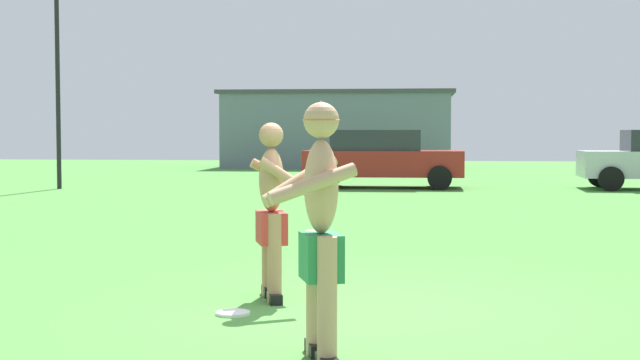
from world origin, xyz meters
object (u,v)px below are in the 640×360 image
Objects in this scene: player_with_cap at (320,219)px; car_red_mid_lot at (382,158)px; frisbee at (233,313)px; lamp_post at (57,59)px; player_in_red at (272,207)px.

player_with_cap reaches higher than car_red_mid_lot.
lamp_post is (-8.02, 15.71, 3.45)m from frisbee.
car_red_mid_lot is 9.09m from lamp_post.
frisbee is 17.19m from car_red_mid_lot.
player_with_cap is at bearing -72.65° from player_in_red.
player_with_cap is 2.25m from player_in_red.
player_with_cap reaches higher than player_in_red.
car_red_mid_lot is (-0.33, 18.61, -0.13)m from player_with_cap.
lamp_post reaches higher than frisbee.
player_in_red is at bearing -91.18° from car_red_mid_lot.
player_with_cap is 0.40× the size of car_red_mid_lot.
player_in_red is (-0.67, 2.14, -0.11)m from player_with_cap.
frisbee is at bearing -62.95° from lamp_post.
player_with_cap is at bearing -88.98° from car_red_mid_lot.
car_red_mid_lot reaches higher than frisbee.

